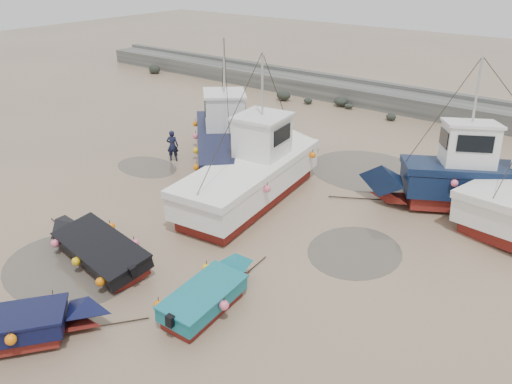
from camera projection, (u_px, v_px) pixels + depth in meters
ground at (191, 259)px, 17.79m from camera, size 120.00×120.00×0.00m
seawall at (420, 105)px, 33.27m from camera, size 60.00×4.92×1.50m
puddle_a at (71, 267)px, 17.35m from camera, size 5.19×5.19×0.01m
puddle_b at (355, 251)px, 18.24m from camera, size 3.33×3.33×0.01m
puddle_c at (147, 167)px, 25.37m from camera, size 3.48×3.48×0.01m
puddle_d at (366, 170)px, 25.00m from camera, size 5.76×5.76×0.01m
dinghy_1 at (1, 328)px, 13.75m from camera, size 4.71×5.63×1.43m
dinghy_2 at (210, 291)px, 15.22m from camera, size 1.90×5.11×1.43m
dinghy_4 at (98, 245)px, 17.63m from camera, size 6.51×2.49×1.43m
cabin_boat_0 at (225, 140)px, 25.16m from camera, size 8.60×8.89×6.22m
cabin_boat_1 at (257, 169)px, 21.79m from camera, size 3.73×11.37×6.22m
cabin_boat_2 at (472, 178)px, 20.88m from camera, size 9.31×6.04×6.22m
person at (174, 160)px, 26.15m from camera, size 0.72×0.67×1.65m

